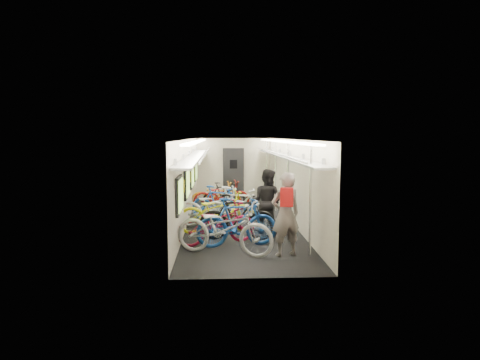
{
  "coord_description": "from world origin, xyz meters",
  "views": [
    {
      "loc": [
        -0.63,
        -12.3,
        2.52
      ],
      "look_at": [
        0.05,
        0.7,
        1.15
      ],
      "focal_mm": 32.0,
      "sensor_mm": 36.0,
      "label": 1
    }
  ],
  "objects": [
    {
      "name": "bicycle_7",
      "position": [
        -0.61,
        0.07,
        0.52
      ],
      "size": [
        1.8,
        1.16,
        1.05
      ],
      "primitive_type": "imported",
      "rotation": [
        0.0,
        0.0,
        1.15
      ],
      "color": "#1C51A8",
      "rests_on": "ground"
    },
    {
      "name": "bicycle_1",
      "position": [
        -0.2,
        -2.83,
        0.56
      ],
      "size": [
        1.93,
        0.85,
        1.12
      ],
      "primitive_type": "imported",
      "rotation": [
        0.0,
        0.0,
        1.75
      ],
      "color": "navy",
      "rests_on": "ground"
    },
    {
      "name": "bicycle_8",
      "position": [
        -0.51,
        1.87,
        0.5
      ],
      "size": [
        2.01,
        1.03,
        1.01
      ],
      "primitive_type": "imported",
      "rotation": [
        0.0,
        0.0,
        1.77
      ],
      "color": "maroon",
      "rests_on": "ground"
    },
    {
      "name": "bicycle_0",
      "position": [
        -0.5,
        -3.45,
        0.57
      ],
      "size": [
        2.29,
        1.53,
        1.14
      ],
      "primitive_type": "imported",
      "rotation": [
        0.0,
        0.0,
        1.18
      ],
      "color": "#ACACB1",
      "rests_on": "ground"
    },
    {
      "name": "passenger_near",
      "position": [
        0.78,
        -3.61,
        0.88
      ],
      "size": [
        0.74,
        0.6,
        1.76
      ],
      "primitive_type": "imported",
      "rotation": [
        0.0,
        0.0,
        3.45
      ],
      "color": "gray",
      "rests_on": "ground"
    },
    {
      "name": "bicycle_9",
      "position": [
        -0.42,
        2.23,
        0.46
      ],
      "size": [
        1.6,
        0.83,
        0.93
      ],
      "primitive_type": "imported",
      "rotation": [
        0.0,
        0.0,
        1.84
      ],
      "color": "black",
      "rests_on": "ground"
    },
    {
      "name": "bicycle_5",
      "position": [
        -0.13,
        -1.05,
        0.58
      ],
      "size": [
        1.99,
        1.11,
        1.15
      ],
      "primitive_type": "imported",
      "rotation": [
        0.0,
        0.0,
        1.25
      ],
      "color": "silver",
      "rests_on": "ground"
    },
    {
      "name": "bicycle_6",
      "position": [
        -0.73,
        -0.57,
        0.55
      ],
      "size": [
        2.14,
        0.95,
        1.09
      ],
      "primitive_type": "imported",
      "rotation": [
        0.0,
        0.0,
        1.68
      ],
      "color": "silver",
      "rests_on": "ground"
    },
    {
      "name": "backpack",
      "position": [
        0.75,
        -3.87,
        1.28
      ],
      "size": [
        0.28,
        0.19,
        0.38
      ],
      "primitive_type": "cube",
      "rotation": [
        0.0,
        0.0,
        -0.2
      ],
      "color": "#B51213",
      "rests_on": "passenger_near"
    },
    {
      "name": "bicycle_3",
      "position": [
        -0.16,
        -2.2,
        0.56
      ],
      "size": [
        1.9,
        0.68,
        1.12
      ],
      "primitive_type": "imported",
      "rotation": [
        0.0,
        0.0,
        1.49
      ],
      "color": "black",
      "rests_on": "ground"
    },
    {
      "name": "train_car_shell",
      "position": [
        -0.36,
        0.71,
        1.66
      ],
      "size": [
        10.0,
        10.0,
        10.0
      ],
      "color": "black",
      "rests_on": "ground"
    },
    {
      "name": "passenger_mid",
      "position": [
        0.63,
        -1.54,
        0.83
      ],
      "size": [
        1.02,
        0.99,
        1.66
      ],
      "primitive_type": "imported",
      "rotation": [
        0.0,
        0.0,
        2.48
      ],
      "color": "black",
      "rests_on": "ground"
    },
    {
      "name": "bicycle_2",
      "position": [
        -0.66,
        -2.58,
        0.5
      ],
      "size": [
        2.0,
        1.29,
        0.99
      ],
      "primitive_type": "imported",
      "rotation": [
        0.0,
        0.0,
        1.94
      ],
      "color": "maroon",
      "rests_on": "ground"
    },
    {
      "name": "bicycle_4",
      "position": [
        -0.66,
        -1.32,
        0.54
      ],
      "size": [
        2.17,
        1.18,
        1.08
      ],
      "primitive_type": "imported",
      "rotation": [
        0.0,
        0.0,
        1.81
      ],
      "color": "#C6C812",
      "rests_on": "ground"
    },
    {
      "name": "bicycle_10",
      "position": [
        -0.7,
        2.35,
        0.46
      ],
      "size": [
        1.83,
        0.95,
        0.91
      ],
      "primitive_type": "imported",
      "rotation": [
        0.0,
        0.0,
        1.78
      ],
      "color": "orange",
      "rests_on": "ground"
    }
  ]
}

